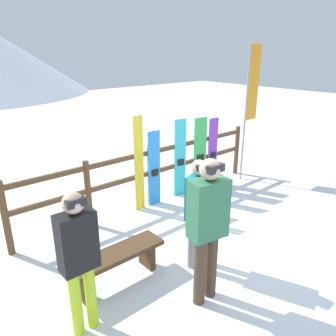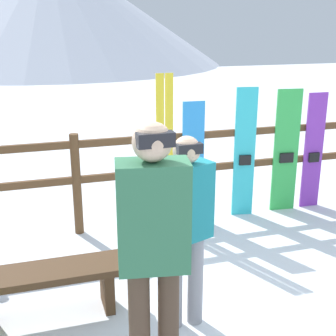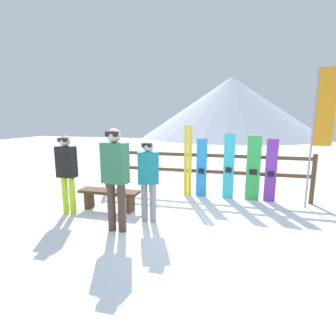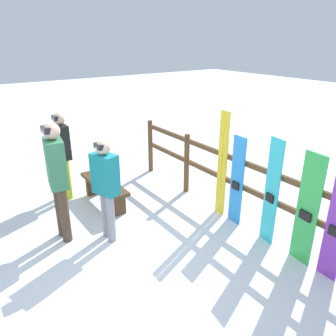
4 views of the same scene
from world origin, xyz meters
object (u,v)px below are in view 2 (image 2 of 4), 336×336
(person_teal, at_px, (186,220))
(snowboard_green, at_px, (286,152))
(bench, at_px, (46,282))
(person_plaid_green, at_px, (153,241))
(snowboard_blue, at_px, (193,164))
(ski_pair_yellow, at_px, (165,152))
(snowboard_purple, at_px, (313,151))
(snowboard_cyan, at_px, (244,154))

(person_teal, xyz_separation_m, snowboard_green, (1.95, 1.87, -0.13))
(bench, xyz_separation_m, snowboard_green, (2.98, 1.46, 0.45))
(person_plaid_green, relative_size, snowboard_blue, 1.23)
(ski_pair_yellow, relative_size, snowboard_green, 1.15)
(ski_pair_yellow, xyz_separation_m, snowboard_purple, (1.95, -0.00, -0.15))
(snowboard_purple, bearing_deg, snowboard_cyan, 179.99)
(person_teal, relative_size, snowboard_cyan, 0.97)
(ski_pair_yellow, bearing_deg, snowboard_purple, -0.10)
(snowboard_cyan, distance_m, snowboard_purple, 0.96)
(person_plaid_green, xyz_separation_m, snowboard_green, (2.35, 2.41, -0.28))
(person_teal, relative_size, snowboard_purple, 1.04)
(snowboard_blue, bearing_deg, snowboard_cyan, 0.01)
(snowboard_cyan, relative_size, snowboard_purple, 1.07)
(snowboard_green, bearing_deg, ski_pair_yellow, 179.88)
(person_plaid_green, bearing_deg, snowboard_purple, 41.33)
(bench, bearing_deg, snowboard_purple, 23.39)
(bench, distance_m, person_plaid_green, 1.35)
(ski_pair_yellow, relative_size, snowboard_blue, 1.22)
(snowboard_blue, height_order, snowboard_cyan, snowboard_cyan)
(person_teal, relative_size, snowboard_green, 1.00)
(bench, height_order, snowboard_purple, snowboard_purple)
(bench, distance_m, ski_pair_yellow, 2.12)
(ski_pair_yellow, bearing_deg, snowboard_cyan, -0.19)
(bench, xyz_separation_m, snowboard_purple, (3.38, 1.46, 0.42))
(ski_pair_yellow, height_order, snowboard_purple, ski_pair_yellow)
(person_plaid_green, relative_size, ski_pair_yellow, 1.00)
(snowboard_cyan, height_order, snowboard_green, snowboard_cyan)
(bench, bearing_deg, person_plaid_green, -56.28)
(snowboard_cyan, bearing_deg, person_teal, -126.64)
(snowboard_blue, distance_m, snowboard_green, 1.22)
(person_plaid_green, height_order, person_teal, person_plaid_green)
(snowboard_green, height_order, snowboard_purple, snowboard_green)
(person_plaid_green, relative_size, snowboard_green, 1.15)
(ski_pair_yellow, height_order, snowboard_blue, ski_pair_yellow)
(person_teal, distance_m, snowboard_cyan, 2.33)
(person_teal, bearing_deg, snowboard_purple, 38.57)
(snowboard_cyan, height_order, snowboard_purple, snowboard_cyan)
(snowboard_blue, distance_m, snowboard_purple, 1.61)
(snowboard_blue, distance_m, snowboard_cyan, 0.66)
(person_teal, distance_m, snowboard_green, 2.71)
(bench, relative_size, snowboard_blue, 0.90)
(person_plaid_green, height_order, snowboard_purple, person_plaid_green)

